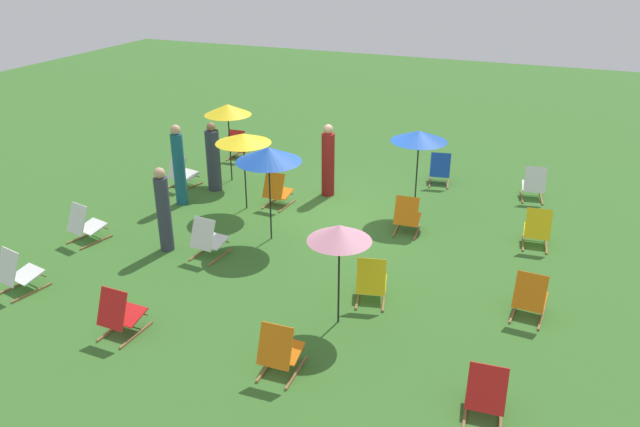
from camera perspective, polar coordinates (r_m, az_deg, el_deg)
The scene contains 25 objects.
ground_plane at distance 13.84m, azimuth 1.87°, elevation -0.02°, with size 40.00×40.00×0.00m, color #386B28.
deckchair_0 at distance 12.97m, azimuth 19.30°, elevation -1.38°, with size 0.54×0.80×0.83m.
deckchair_1 at distance 15.67m, azimuth 10.95°, elevation 3.93°, with size 0.60×0.83×0.83m.
deckchair_2 at distance 12.03m, azimuth -10.25°, elevation -2.35°, with size 0.54×0.80×0.83m.
deckchair_3 at distance 15.30m, azimuth 19.02°, elevation 2.52°, with size 0.59×0.82×0.83m.
deckchair_4 at distance 14.12m, azimuth -3.96°, elevation 2.06°, with size 0.52×0.79×0.83m.
deckchair_5 at distance 12.93m, azimuth 8.00°, elevation -0.27°, with size 0.53×0.79×0.83m.
deckchair_6 at distance 10.09m, azimuth -17.87°, elevation -8.78°, with size 0.50×0.78×0.83m.
deckchair_7 at distance 10.47m, azimuth 4.74°, elevation -6.28°, with size 0.64×0.85×0.83m.
deckchair_8 at distance 8.87m, azimuth -3.71°, elevation -12.49°, with size 0.50×0.77×0.83m.
deckchair_9 at distance 8.44m, azimuth 14.99°, elevation -15.62°, with size 0.53×0.79×0.83m.
deckchair_10 at distance 17.38m, azimuth -7.51°, elevation 6.18°, with size 0.51×0.78×0.83m.
deckchair_11 at distance 11.90m, azimuth -26.00°, elevation -4.92°, with size 0.62×0.84×0.83m.
deckchair_12 at distance 13.30m, azimuth -20.78°, elevation -0.98°, with size 0.64×0.85×0.83m.
deckchair_13 at distance 15.58m, azimuth -12.54°, elevation 3.67°, with size 0.63×0.85×0.83m.
deckchair_14 at distance 10.57m, azimuth 18.71°, elevation -7.31°, with size 0.52×0.79×0.83m.
umbrella_0 at distance 12.06m, azimuth -4.75°, elevation 5.41°, with size 1.30×1.30×1.95m.
umbrella_1 at distance 13.66m, azimuth -7.07°, elevation 6.85°, with size 1.22×1.22×1.76m.
umbrella_2 at distance 13.45m, azimuth 9.09°, elevation 7.02°, with size 1.22×1.22×1.89m.
umbrella_3 at distance 9.32m, azimuth 1.79°, elevation -1.82°, with size 0.99×0.99×1.71m.
umbrella_4 at distance 15.39m, azimuth -8.47°, elevation 9.40°, with size 1.15×1.15×1.96m.
person_0 at distance 14.41m, azimuth -12.82°, elevation 4.27°, with size 0.34×0.34×1.87m.
person_1 at distance 15.14m, azimuth -9.76°, elevation 4.97°, with size 0.35×0.35×1.68m.
person_2 at distance 12.30m, azimuth -14.15°, elevation 0.22°, with size 0.30×0.30×1.71m.
person_3 at distance 14.59m, azimuth 0.74°, elevation 4.75°, with size 0.35×0.35×1.73m.
Camera 1 is at (-4.35, 11.87, 5.64)m, focal length 34.88 mm.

